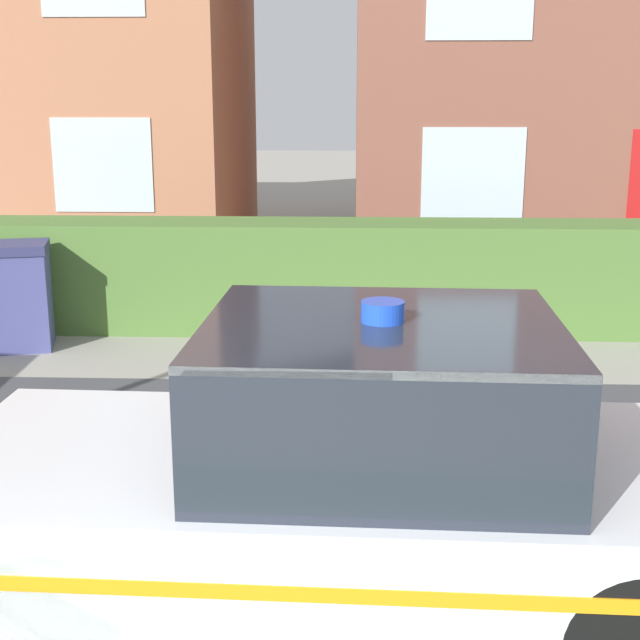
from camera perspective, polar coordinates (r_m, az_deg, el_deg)
road_strip at (r=5.86m, az=-5.01°, el=-11.73°), size 28.00×5.10×0.01m
garden_hedge at (r=9.87m, az=2.02°, el=2.81°), size 8.98×0.86×1.21m
police_car at (r=4.56m, az=2.30°, el=-10.01°), size 4.13×1.87×1.60m
house_right at (r=15.51m, az=16.35°, el=18.29°), size 7.45×5.65×7.43m
wheelie_bin at (r=9.64m, az=-18.58°, el=1.50°), size 0.71×0.70×1.10m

